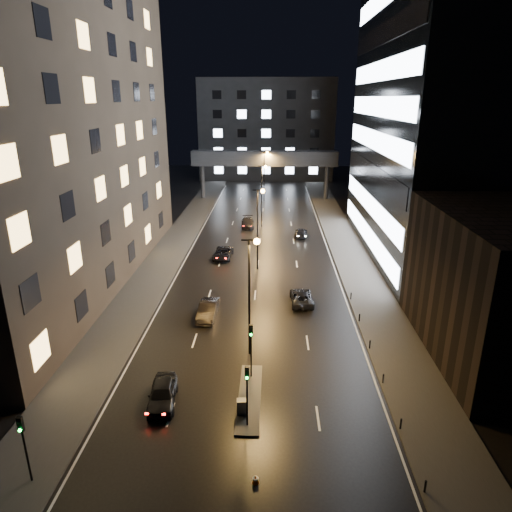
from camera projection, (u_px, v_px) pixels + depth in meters
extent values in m
plane|color=black|center=(260.00, 241.00, 68.53)|extent=(160.00, 160.00, 0.00)
cube|color=#383533|center=(171.00, 250.00, 64.22)|extent=(5.00, 110.00, 0.15)
cube|color=#383533|center=(349.00, 252.00, 63.35)|extent=(5.00, 110.00, 0.15)
cube|color=#2D2319|center=(42.00, 101.00, 47.63)|extent=(15.00, 48.00, 40.00)
cube|color=black|center=(498.00, 287.00, 36.61)|extent=(10.00, 18.00, 12.00)
cube|color=black|center=(461.00, 79.00, 56.49)|extent=(20.00, 36.00, 45.00)
cube|color=#333335|center=(267.00, 129.00, 119.15)|extent=(34.00, 14.00, 25.00)
cube|color=#333335|center=(264.00, 158.00, 94.05)|extent=(30.00, 3.00, 3.00)
cylinder|color=#333335|center=(203.00, 182.00, 96.14)|extent=(0.80, 0.80, 7.00)
cylinder|color=#333335|center=(326.00, 183.00, 95.24)|extent=(0.80, 0.80, 7.00)
cube|color=#383533|center=(250.00, 397.00, 32.64)|extent=(1.60, 8.00, 0.15)
cylinder|color=black|center=(251.00, 356.00, 34.39)|extent=(0.12, 0.12, 3.50)
cube|color=black|center=(251.00, 330.00, 33.67)|extent=(0.28, 0.22, 0.90)
sphere|color=#0CFF33|center=(251.00, 335.00, 33.63)|extent=(0.18, 0.18, 0.18)
cylinder|color=black|center=(247.00, 402.00, 29.20)|extent=(0.12, 0.12, 3.50)
cube|color=black|center=(247.00, 373.00, 28.48)|extent=(0.28, 0.22, 0.90)
sphere|color=#0CFF33|center=(247.00, 378.00, 28.44)|extent=(0.18, 0.18, 0.18)
cylinder|color=black|center=(27.00, 457.00, 24.94)|extent=(0.12, 0.12, 3.50)
cube|color=black|center=(20.00, 424.00, 24.22)|extent=(0.28, 0.22, 0.90)
sphere|color=#0CFF33|center=(20.00, 430.00, 24.18)|extent=(0.18, 0.18, 0.18)
cylinder|color=black|center=(425.00, 487.00, 24.62)|extent=(0.12, 0.12, 0.90)
cylinder|color=black|center=(401.00, 425.00, 29.34)|extent=(0.12, 0.12, 0.90)
cylinder|color=black|center=(383.00, 379.00, 34.06)|extent=(0.12, 0.12, 0.90)
cylinder|color=black|center=(370.00, 345.00, 38.77)|extent=(0.12, 0.12, 0.90)
cylinder|color=black|center=(359.00, 318.00, 43.49)|extent=(0.12, 0.12, 0.90)
cylinder|color=black|center=(351.00, 297.00, 48.21)|extent=(0.12, 0.12, 0.90)
cylinder|color=black|center=(249.00, 299.00, 36.69)|extent=(0.18, 0.18, 10.00)
cylinder|color=black|center=(249.00, 240.00, 35.04)|extent=(1.20, 0.12, 0.12)
sphere|color=#FF9E38|center=(257.00, 241.00, 35.05)|extent=(0.50, 0.50, 0.50)
cylinder|color=black|center=(258.00, 231.00, 55.56)|extent=(0.18, 0.18, 10.00)
cylinder|color=black|center=(258.00, 190.00, 53.92)|extent=(1.20, 0.12, 0.12)
sphere|color=#FF9E38|center=(263.00, 191.00, 53.93)|extent=(0.50, 0.50, 0.50)
cylinder|color=black|center=(262.00, 197.00, 74.44)|extent=(0.18, 0.18, 10.00)
cylinder|color=black|center=(262.00, 166.00, 72.79)|extent=(1.20, 0.12, 0.12)
sphere|color=#FF9E38|center=(266.00, 167.00, 72.80)|extent=(0.50, 0.50, 0.50)
cylinder|color=black|center=(264.00, 177.00, 93.31)|extent=(0.18, 0.18, 10.00)
cylinder|color=black|center=(264.00, 152.00, 91.66)|extent=(1.20, 0.12, 0.12)
sphere|color=#FF9E38|center=(267.00, 153.00, 91.68)|extent=(0.50, 0.50, 0.50)
imported|color=black|center=(163.00, 394.00, 31.89)|extent=(2.31, 4.75, 1.56)
imported|color=black|center=(208.00, 310.00, 44.40)|extent=(1.82, 4.81, 1.57)
imported|color=black|center=(223.00, 253.00, 60.85)|extent=(2.56, 5.11, 1.39)
imported|color=black|center=(248.00, 223.00, 75.55)|extent=(2.35, 5.17, 1.47)
imported|color=black|center=(301.00, 297.00, 47.58)|extent=(2.41, 4.89, 1.33)
imported|color=black|center=(301.00, 233.00, 70.30)|extent=(2.33, 4.60, 1.28)
cube|color=#47484A|center=(242.00, 407.00, 30.70)|extent=(0.80, 0.59, 1.06)
cone|color=#D9600B|center=(256.00, 479.00, 25.40)|extent=(0.45, 0.45, 0.50)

